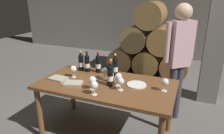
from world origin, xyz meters
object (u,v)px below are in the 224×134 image
(wine_bottle_4, at_px, (115,66))
(wine_bottle_3, at_px, (87,63))
(wine_glass_5, at_px, (165,82))
(wine_bottle_2, at_px, (110,75))
(wine_bottle_5, at_px, (98,64))
(wine_glass_1, at_px, (121,82))
(tasting_notebook, at_px, (73,83))
(sommelier_presenting, at_px, (179,53))
(wine_glass_3, at_px, (94,85))
(wine_glass_4, at_px, (92,80))
(wine_bottle_0, at_px, (81,62))
(wine_glass_6, at_px, (104,71))
(wine_glass_0, at_px, (118,77))
(serving_plate, at_px, (137,85))
(wine_bottle_1, at_px, (111,72))
(dining_table, at_px, (106,90))
(leather_ledger, at_px, (58,78))
(wine_glass_2, at_px, (73,69))

(wine_bottle_4, bearing_deg, wine_bottle_3, 178.80)
(wine_glass_5, bearing_deg, wine_bottle_2, -171.82)
(wine_bottle_5, height_order, wine_glass_1, wine_bottle_5)
(tasting_notebook, relative_size, sommelier_presenting, 0.13)
(wine_glass_3, distance_m, wine_glass_4, 0.14)
(wine_bottle_0, height_order, wine_glass_1, wine_bottle_0)
(wine_glass_1, height_order, wine_glass_6, wine_glass_6)
(wine_glass_0, relative_size, serving_plate, 0.67)
(tasting_notebook, distance_m, sommelier_presenting, 1.51)
(wine_bottle_1, bearing_deg, wine_bottle_0, 158.07)
(dining_table, height_order, wine_bottle_5, wine_bottle_5)
(wine_glass_3, bearing_deg, wine_glass_4, 124.99)
(wine_bottle_3, relative_size, tasting_notebook, 1.35)
(wine_glass_0, bearing_deg, wine_glass_5, 5.65)
(leather_ledger, height_order, serving_plate, leather_ledger)
(wine_bottle_0, height_order, wine_glass_0, wine_bottle_0)
(wine_glass_3, relative_size, wine_glass_4, 0.98)
(wine_glass_6, distance_m, leather_ledger, 0.61)
(wine_glass_3, bearing_deg, wine_bottle_3, 124.46)
(wine_bottle_2, relative_size, wine_glass_3, 1.92)
(leather_ledger, bearing_deg, serving_plate, 16.58)
(wine_bottle_2, bearing_deg, wine_bottle_3, 146.25)
(wine_glass_3, relative_size, wine_glass_6, 1.04)
(leather_ledger, relative_size, serving_plate, 0.92)
(wine_bottle_5, xyz_separation_m, leather_ledger, (-0.37, -0.44, -0.12))
(tasting_notebook, bearing_deg, wine_glass_4, -22.58)
(wine_bottle_5, distance_m, serving_plate, 0.68)
(wine_bottle_1, bearing_deg, wine_glass_2, -174.89)
(wine_bottle_0, height_order, wine_bottle_5, wine_bottle_5)
(wine_bottle_1, xyz_separation_m, serving_plate, (0.34, 0.02, -0.12))
(wine_bottle_1, height_order, wine_glass_5, wine_bottle_1)
(wine_bottle_3, xyz_separation_m, wine_glass_0, (0.59, -0.29, -0.01))
(dining_table, height_order, wine_bottle_0, wine_bottle_0)
(wine_glass_0, bearing_deg, wine_bottle_5, 142.88)
(wine_glass_0, bearing_deg, wine_bottle_1, 149.95)
(wine_bottle_3, distance_m, wine_glass_5, 1.16)
(wine_glass_1, height_order, wine_glass_5, wine_glass_5)
(wine_bottle_3, xyz_separation_m, wine_glass_2, (-0.06, -0.26, -0.01))
(wine_glass_5, distance_m, sommelier_presenting, 0.73)
(sommelier_presenting, bearing_deg, wine_glass_0, -129.22)
(wine_bottle_3, xyz_separation_m, wine_glass_5, (1.13, -0.24, -0.02))
(wine_bottle_3, relative_size, wine_glass_2, 1.82)
(wine_glass_1, bearing_deg, wine_bottle_1, 136.43)
(wine_bottle_1, relative_size, leather_ledger, 1.36)
(wine_bottle_3, distance_m, leather_ledger, 0.48)
(wine_glass_4, distance_m, wine_glass_5, 0.83)
(wine_glass_0, relative_size, leather_ledger, 0.74)
(dining_table, relative_size, wine_glass_5, 10.89)
(dining_table, height_order, wine_glass_2, wine_glass_2)
(wine_bottle_4, bearing_deg, dining_table, -93.16)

